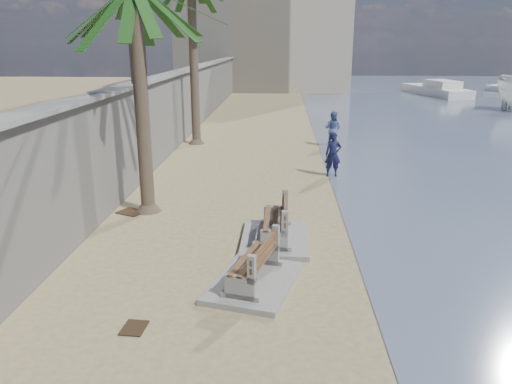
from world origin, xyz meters
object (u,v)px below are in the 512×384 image
object	(u,v)px
person_b	(333,127)
yacht_far	(436,91)
person_a	(333,151)
bench_near	(254,267)
bench_far	(275,225)

from	to	relation	value
person_b	yacht_far	xyz separation A→B (m)	(12.63, 26.24, -0.62)
yacht_far	person_a	bearing A→B (deg)	145.22
person_b	bench_near	bearing A→B (deg)	105.96
bench_far	person_b	distance (m)	13.02
bench_far	yacht_far	world-z (taller)	yacht_far
bench_near	person_a	world-z (taller)	person_a
bench_far	person_b	xyz separation A→B (m)	(2.67, 12.74, 0.51)
bench_near	person_b	distance (m)	15.53
person_a	yacht_far	world-z (taller)	person_a
bench_near	yacht_far	world-z (taller)	yacht_far
bench_near	person_b	world-z (taller)	person_b
bench_far	person_b	world-z (taller)	person_b
person_a	person_b	xyz separation A→B (m)	(0.55, 5.95, -0.02)
bench_near	yacht_far	distance (m)	44.33
person_b	person_a	bearing A→B (deg)	112.13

